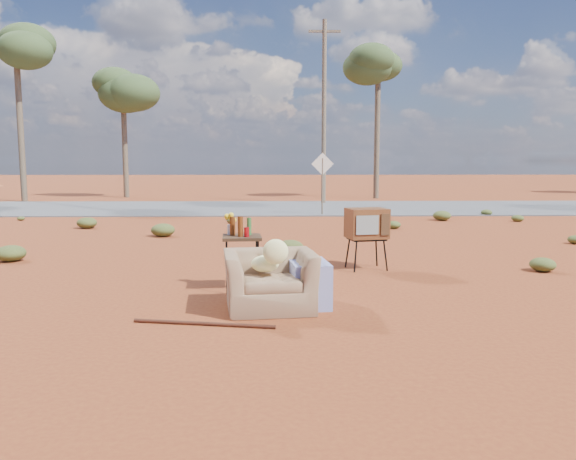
{
  "coord_description": "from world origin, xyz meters",
  "views": [
    {
      "loc": [
        -0.12,
        -7.68,
        1.91
      ],
      "look_at": [
        0.07,
        1.28,
        0.8
      ],
      "focal_mm": 35.0,
      "sensor_mm": 36.0,
      "label": 1
    }
  ],
  "objects": [
    {
      "name": "rusty_bar",
      "position": [
        -0.97,
        -1.31,
        0.02
      ],
      "size": [
        1.69,
        0.36,
        0.05
      ],
      "primitive_type": "cylinder",
      "rotation": [
        0.0,
        1.57,
        -0.18
      ],
      "color": "#471C12",
      "rests_on": "ground"
    },
    {
      "name": "road_sign",
      "position": [
        1.5,
        12.0,
        1.5
      ],
      "size": [
        0.78,
        0.06,
        2.19
      ],
      "color": "brown",
      "rests_on": "ground"
    },
    {
      "name": "highway",
      "position": [
        0.0,
        15.0,
        0.02
      ],
      "size": [
        140.0,
        7.0,
        0.04
      ],
      "primitive_type": "cube",
      "color": "#565659",
      "rests_on": "ground"
    },
    {
      "name": "eucalyptus_near_left",
      "position": [
        -8.0,
        22.0,
        5.45
      ],
      "size": [
        3.2,
        3.2,
        6.6
      ],
      "color": "brown",
      "rests_on": "ground"
    },
    {
      "name": "scrub_patch",
      "position": [
        -0.82,
        4.41,
        0.14
      ],
      "size": [
        17.49,
        8.07,
        0.33
      ],
      "color": "#515926",
      "rests_on": "ground"
    },
    {
      "name": "eucalyptus_center",
      "position": [
        5.0,
        21.0,
        6.43
      ],
      "size": [
        3.2,
        3.2,
        7.6
      ],
      "color": "brown",
      "rests_on": "ground"
    },
    {
      "name": "utility_pole_center",
      "position": [
        2.0,
        17.5,
        4.15
      ],
      "size": [
        1.4,
        0.2,
        8.0
      ],
      "color": "brown",
      "rests_on": "ground"
    },
    {
      "name": "tv_unit",
      "position": [
        1.47,
        2.06,
        0.8
      ],
      "size": [
        0.76,
        0.66,
        1.08
      ],
      "rotation": [
        0.0,
        0.0,
        0.2
      ],
      "color": "black",
      "rests_on": "ground"
    },
    {
      "name": "eucalyptus_left",
      "position": [
        -12.0,
        19.0,
        6.92
      ],
      "size": [
        3.2,
        3.2,
        8.1
      ],
      "color": "brown",
      "rests_on": "ground"
    },
    {
      "name": "armchair",
      "position": [
        -0.11,
        -0.55,
        0.47
      ],
      "size": [
        1.42,
        1.01,
        1.01
      ],
      "rotation": [
        0.0,
        0.0,
        0.12
      ],
      "color": "#836347",
      "rests_on": "ground"
    },
    {
      "name": "side_table",
      "position": [
        -0.67,
        0.54,
        0.84
      ],
      "size": [
        0.61,
        0.61,
        1.13
      ],
      "rotation": [
        0.0,
        0.0,
        0.08
      ],
      "color": "#382514",
      "rests_on": "ground"
    },
    {
      "name": "ground",
      "position": [
        0.0,
        0.0,
        0.0
      ],
      "size": [
        140.0,
        140.0,
        0.0
      ],
      "primitive_type": "plane",
      "color": "brown",
      "rests_on": "ground"
    }
  ]
}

